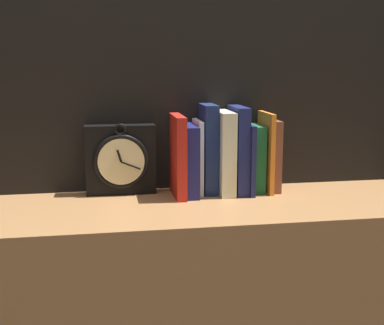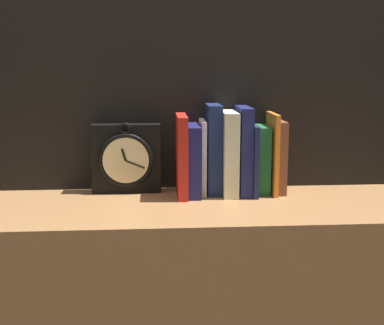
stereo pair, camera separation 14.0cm
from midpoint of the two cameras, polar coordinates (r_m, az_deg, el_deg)
clock at (r=1.54m, az=-4.47°, el=0.41°), size 0.20×0.07×0.21m
book_slot0_red at (r=1.50m, az=1.56°, el=0.72°), size 0.03×0.16×0.23m
book_slot1_navy at (r=1.51m, az=2.76°, el=0.23°), size 0.04×0.15×0.20m
book_slot2_white at (r=1.53m, az=3.75°, el=0.57°), size 0.01×0.12×0.21m
book_slot3_navy at (r=1.53m, az=4.91°, el=1.40°), size 0.04×0.11×0.26m
book_slot4_cream at (r=1.53m, az=6.55°, el=0.98°), size 0.04×0.14×0.24m
book_slot5_navy at (r=1.53m, az=8.12°, el=1.24°), size 0.03×0.14×0.25m
book_slot6_navy at (r=1.54m, az=9.03°, el=0.32°), size 0.01×0.15×0.20m
book_slot7_green at (r=1.56m, az=9.86°, el=0.32°), size 0.04×0.11×0.19m
book_slot8_orange at (r=1.56m, az=11.10°, el=0.94°), size 0.01×0.13×0.23m
book_slot9_brown at (r=1.57m, az=11.79°, el=0.60°), size 0.02×0.12×0.21m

